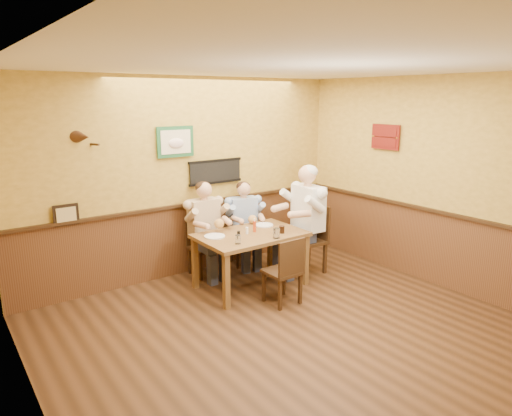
{
  "coord_description": "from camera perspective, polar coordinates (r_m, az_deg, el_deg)",
  "views": [
    {
      "loc": [
        -2.99,
        -3.23,
        2.51
      ],
      "look_at": [
        0.42,
        1.45,
        1.1
      ],
      "focal_mm": 32.0,
      "sensor_mm": 36.0,
      "label": 1
    }
  ],
  "objects": [
    {
      "name": "dining_table",
      "position": [
        6.09,
        -0.66,
        -4.02
      ],
      "size": [
        1.4,
        0.9,
        0.75
      ],
      "color": "brown",
      "rests_on": "ground"
    },
    {
      "name": "chair_right_end",
      "position": [
        6.69,
        6.43,
        -3.92
      ],
      "size": [
        0.48,
        0.48,
        1.0
      ],
      "primitive_type": null,
      "rotation": [
        0.0,
        0.0,
        -1.62
      ],
      "color": "#392412",
      "rests_on": "ground"
    },
    {
      "name": "water_glass_mid",
      "position": [
        5.86,
        2.57,
        -3.16
      ],
      "size": [
        0.1,
        0.1,
        0.13
      ],
      "primitive_type": "cylinder",
      "rotation": [
        0.0,
        0.0,
        0.16
      ],
      "color": "silver",
      "rests_on": "dining_table"
    },
    {
      "name": "diner_blue_polo",
      "position": [
        6.93,
        -1.58,
        -2.5
      ],
      "size": [
        0.66,
        0.66,
        1.16
      ],
      "primitive_type": null,
      "rotation": [
        0.0,
        0.0,
        -0.27
      ],
      "color": "#8EA7D5",
      "rests_on": "ground"
    },
    {
      "name": "cola_tumbler",
      "position": [
        6.08,
        3.24,
        -2.69
      ],
      "size": [
        0.09,
        0.09,
        0.1
      ],
      "primitive_type": "cylinder",
      "rotation": [
        0.0,
        0.0,
        -0.29
      ],
      "color": "black",
      "rests_on": "dining_table"
    },
    {
      "name": "chair_back_right",
      "position": [
        6.98,
        -1.57,
        -3.87
      ],
      "size": [
        0.46,
        0.46,
        0.81
      ],
      "primitive_type": null,
      "rotation": [
        0.0,
        0.0,
        -0.27
      ],
      "color": "#392412",
      "rests_on": "ground"
    },
    {
      "name": "room",
      "position": [
        4.69,
        6.37,
        3.48
      ],
      "size": [
        5.02,
        5.03,
        2.81
      ],
      "color": "#341F0F",
      "rests_on": "ground"
    },
    {
      "name": "plate_far_right",
      "position": [
        6.43,
        1.02,
        -2.13
      ],
      "size": [
        0.26,
        0.26,
        0.02
      ],
      "primitive_type": "cylinder",
      "rotation": [
        0.0,
        0.0,
        0.01
      ],
      "color": "white",
      "rests_on": "dining_table"
    },
    {
      "name": "pepper_shaker",
      "position": [
        5.85,
        -2.18,
        -3.35
      ],
      "size": [
        0.04,
        0.04,
        0.1
      ],
      "primitive_type": "cylinder",
      "rotation": [
        0.0,
        0.0,
        -0.07
      ],
      "color": "black",
      "rests_on": "dining_table"
    },
    {
      "name": "chair_near_side",
      "position": [
        5.7,
        3.28,
        -7.74
      ],
      "size": [
        0.4,
        0.4,
        0.86
      ],
      "primitive_type": null,
      "rotation": [
        0.0,
        0.0,
        3.15
      ],
      "color": "#392412",
      "rests_on": "ground"
    },
    {
      "name": "diner_tan_shirt",
      "position": [
        6.54,
        -6.48,
        -3.23
      ],
      "size": [
        0.58,
        0.58,
        1.24
      ],
      "primitive_type": null,
      "rotation": [
        0.0,
        0.0,
        -0.01
      ],
      "color": "beige",
      "rests_on": "ground"
    },
    {
      "name": "chair_back_left",
      "position": [
        6.59,
        -6.44,
        -4.77
      ],
      "size": [
        0.4,
        0.4,
        0.87
      ],
      "primitive_type": null,
      "rotation": [
        0.0,
        0.0,
        -0.01
      ],
      "color": "#392412",
      "rests_on": "ground"
    },
    {
      "name": "diner_white_elder",
      "position": [
        6.63,
        6.48,
        -2.16
      ],
      "size": [
        0.69,
        0.69,
        1.42
      ],
      "primitive_type": null,
      "rotation": [
        0.0,
        0.0,
        -1.62
      ],
      "color": "white",
      "rests_on": "ground"
    },
    {
      "name": "salt_shaker",
      "position": [
        6.03,
        -1.14,
        -2.84
      ],
      "size": [
        0.04,
        0.04,
        0.09
      ],
      "primitive_type": "cylinder",
      "rotation": [
        0.0,
        0.0,
        0.19
      ],
      "color": "white",
      "rests_on": "dining_table"
    },
    {
      "name": "water_glass_left",
      "position": [
        5.64,
        -2.28,
        -3.94
      ],
      "size": [
        0.09,
        0.09,
        0.11
      ],
      "primitive_type": "cylinder",
      "rotation": [
        0.0,
        0.0,
        -0.32
      ],
      "color": "white",
      "rests_on": "dining_table"
    },
    {
      "name": "hot_sauce_bottle",
      "position": [
        6.11,
        -0.18,
        -2.24
      ],
      "size": [
        0.05,
        0.05,
        0.17
      ],
      "primitive_type": "cylinder",
      "rotation": [
        0.0,
        0.0,
        0.18
      ],
      "color": "#B43913",
      "rests_on": "dining_table"
    },
    {
      "name": "plate_far_left",
      "position": [
        5.94,
        -5.19,
        -3.54
      ],
      "size": [
        0.35,
        0.35,
        0.02
      ],
      "primitive_type": "cylinder",
      "rotation": [
        0.0,
        0.0,
        -0.39
      ],
      "color": "silver",
      "rests_on": "dining_table"
    }
  ]
}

